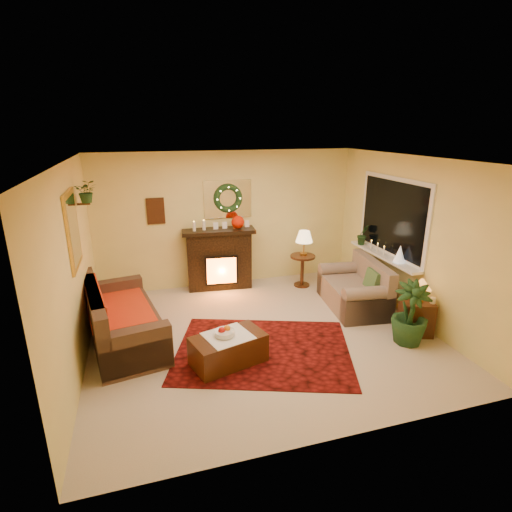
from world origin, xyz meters
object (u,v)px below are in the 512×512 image
object	(u,v)px
fireplace	(219,261)
side_table_round	(302,270)
sofa	(123,314)
end_table_square	(416,316)
loveseat	(354,284)
coffee_table	(228,349)

from	to	relation	value
fireplace	side_table_round	xyz separation A→B (m)	(1.58, -0.39, -0.23)
sofa	end_table_square	distance (m)	4.37
loveseat	end_table_square	bearing A→B (deg)	-60.60
side_table_round	end_table_square	distance (m)	2.43
sofa	loveseat	xyz separation A→B (m)	(3.80, 0.08, -0.01)
fireplace	side_table_round	world-z (taller)	fireplace
loveseat	side_table_round	distance (m)	1.24
loveseat	end_table_square	xyz separation A→B (m)	(0.45, -1.10, -0.15)
loveseat	side_table_round	world-z (taller)	loveseat
sofa	end_table_square	xyz separation A→B (m)	(4.25, -1.02, -0.16)
fireplace	end_table_square	world-z (taller)	fireplace
sofa	side_table_round	distance (m)	3.55
loveseat	side_table_round	xyz separation A→B (m)	(-0.47, 1.15, -0.09)
sofa	end_table_square	world-z (taller)	sofa
loveseat	end_table_square	distance (m)	1.20
fireplace	end_table_square	distance (m)	3.65
fireplace	coffee_table	size ratio (longest dim) A/B	1.27
fireplace	loveseat	world-z (taller)	fireplace
fireplace	coffee_table	bearing A→B (deg)	-93.58
loveseat	coffee_table	xyz separation A→B (m)	(-2.47, -1.10, -0.21)
fireplace	coffee_table	world-z (taller)	fireplace
sofa	end_table_square	size ratio (longest dim) A/B	3.87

